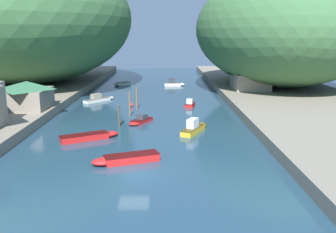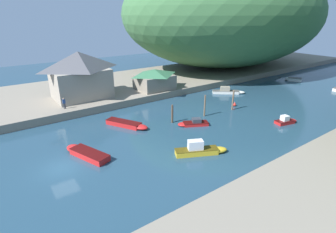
% 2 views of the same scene
% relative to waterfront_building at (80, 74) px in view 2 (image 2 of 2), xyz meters
% --- Properties ---
extents(water_surface, '(130.00, 130.00, 0.00)m').
position_rel_waterfront_building_xyz_m(water_surface, '(18.63, 21.43, -5.18)').
color(water_surface, '#234256').
rests_on(water_surface, ground).
extents(left_bank, '(22.00, 120.00, 1.20)m').
position_rel_waterfront_building_xyz_m(left_bank, '(-5.01, 21.43, -4.58)').
color(left_bank, gray).
rests_on(left_bank, ground).
extents(hillside_left, '(40.91, 57.27, 25.99)m').
position_rel_waterfront_building_xyz_m(hillside_left, '(-6.11, 41.39, 9.02)').
color(hillside_left, '#3D6B3D').
rests_on(hillside_left, left_bank).
extents(waterfront_building, '(7.30, 9.54, 7.68)m').
position_rel_waterfront_building_xyz_m(waterfront_building, '(0.00, 0.00, 0.00)').
color(waterfront_building, gray).
rests_on(waterfront_building, left_bank).
extents(boathouse_shed, '(5.82, 7.00, 3.73)m').
position_rel_waterfront_building_xyz_m(boathouse_shed, '(2.64, 12.89, -2.06)').
color(boathouse_shed, gray).
rests_on(boathouse_shed, left_bank).
extents(boat_mid_channel, '(3.69, 5.88, 1.69)m').
position_rel_waterfront_building_xyz_m(boat_mid_channel, '(24.67, 4.86, -4.68)').
color(boat_mid_channel, gold).
rests_on(boat_mid_channel, water_surface).
extents(boat_open_rowboat, '(3.97, 3.10, 0.71)m').
position_rel_waterfront_building_xyz_m(boat_open_rowboat, '(11.73, 45.07, -4.83)').
color(boat_open_rowboat, white).
rests_on(boat_open_rowboat, water_surface).
extents(boat_near_quay, '(4.92, 5.70, 1.36)m').
position_rel_waterfront_building_xyz_m(boat_near_quay, '(10.22, 25.15, -4.77)').
color(boat_near_quay, silver).
rests_on(boat_near_quay, water_surface).
extents(boat_navy_launch, '(6.29, 4.30, 0.67)m').
position_rel_waterfront_building_xyz_m(boat_navy_launch, '(13.27, 1.76, -4.85)').
color(boat_navy_launch, red).
rests_on(boat_navy_launch, water_surface).
extents(boat_moored_right, '(6.21, 3.56, 0.69)m').
position_rel_waterfront_building_xyz_m(boat_moored_right, '(17.53, -5.79, -4.84)').
color(boat_moored_right, red).
rests_on(boat_moored_right, water_surface).
extents(boat_white_cruiser, '(1.98, 3.58, 1.21)m').
position_rel_waterfront_building_xyz_m(boat_white_cruiser, '(25.19, 20.64, -4.82)').
color(boat_white_cruiser, red).
rests_on(boat_white_cruiser, water_surface).
extents(boat_red_skiff, '(3.25, 4.44, 0.98)m').
position_rel_waterfront_building_xyz_m(boat_red_skiff, '(18.01, 9.36, -4.89)').
color(boat_red_skiff, red).
rests_on(boat_red_skiff, water_surface).
extents(mooring_post_middle, '(0.29, 0.29, 2.73)m').
position_rel_waterfront_building_xyz_m(mooring_post_middle, '(15.59, 7.54, -3.81)').
color(mooring_post_middle, '#4C3D2D').
rests_on(mooring_post_middle, water_surface).
extents(mooring_post_fourth, '(0.24, 0.24, 3.37)m').
position_rel_waterfront_building_xyz_m(mooring_post_fourth, '(16.38, 13.02, -3.49)').
color(mooring_post_fourth, brown).
rests_on(mooring_post_fourth, water_surface).
extents(mooring_post_farthest, '(0.26, 0.26, 3.28)m').
position_rel_waterfront_building_xyz_m(mooring_post_farthest, '(16.94, 18.62, -3.53)').
color(mooring_post_farthest, brown).
rests_on(mooring_post_farthest, water_surface).
extents(channel_buoy_near, '(0.51, 0.51, 0.76)m').
position_rel_waterfront_building_xyz_m(channel_buoy_near, '(15.99, 20.26, -4.89)').
color(channel_buoy_near, red).
rests_on(channel_buoy_near, water_surface).
extents(person_on_quay, '(0.29, 0.42, 1.69)m').
position_rel_waterfront_building_xyz_m(person_on_quay, '(5.02, 10.05, -3.00)').
color(person_on_quay, '#282D3D').
rests_on(person_on_quay, left_bank).
extents(person_by_boathouse, '(0.24, 0.39, 1.69)m').
position_rel_waterfront_building_xyz_m(person_by_boathouse, '(4.20, -4.16, -3.00)').
color(person_by_boathouse, '#282D3D').
rests_on(person_by_boathouse, left_bank).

